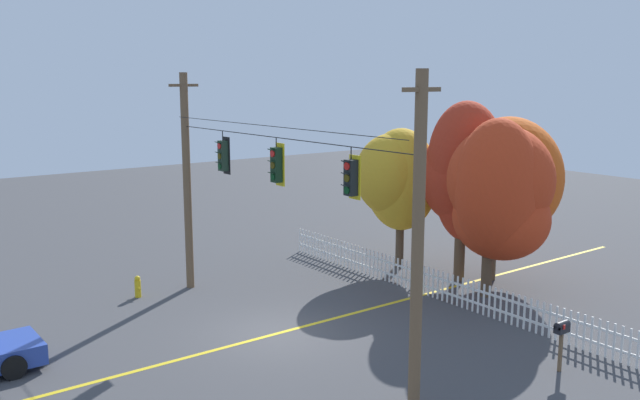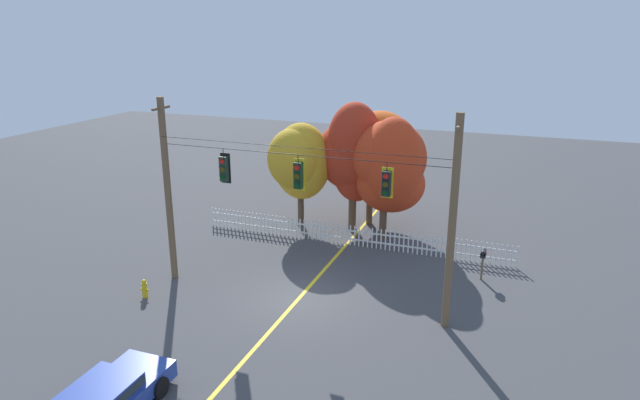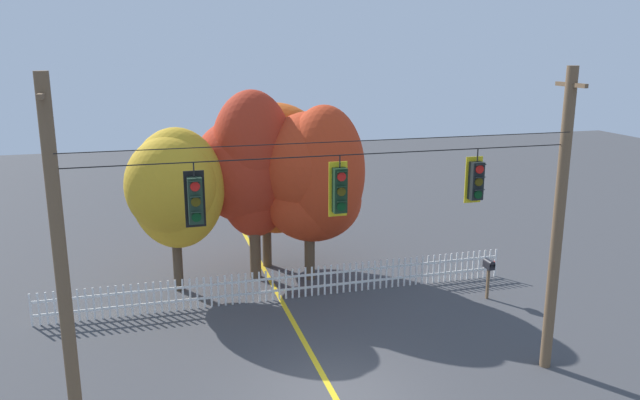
{
  "view_description": "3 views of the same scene",
  "coord_description": "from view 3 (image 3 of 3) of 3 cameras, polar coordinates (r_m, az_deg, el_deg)",
  "views": [
    {
      "loc": [
        16.43,
        -10.69,
        7.64
      ],
      "look_at": [
        -0.02,
        1.64,
        3.95
      ],
      "focal_mm": 38.1,
      "sensor_mm": 36.0,
      "label": 1
    },
    {
      "loc": [
        8.01,
        -18.78,
        10.6
      ],
      "look_at": [
        0.47,
        1.26,
        3.88
      ],
      "focal_mm": 31.52,
      "sensor_mm": 36.0,
      "label": 2
    },
    {
      "loc": [
        -4.02,
        -12.99,
        8.32
      ],
      "look_at": [
        0.09,
        1.72,
        4.54
      ],
      "focal_mm": 35.16,
      "sensor_mm": 36.0,
      "label": 3
    }
  ],
  "objects": [
    {
      "name": "traffic_signal_westbound_side",
      "position": [
        13.41,
        -11.29,
        -0.01
      ],
      "size": [
        0.43,
        0.38,
        1.43
      ],
      "color": "black"
    },
    {
      "name": "ground",
      "position": [
        15.94,
        1.4,
        -17.56
      ],
      "size": [
        80.0,
        80.0,
        0.0
      ],
      "primitive_type": "plane",
      "color": "#424244"
    },
    {
      "name": "traffic_signal_southbound_primary",
      "position": [
        15.32,
        14.0,
        1.73
      ],
      "size": [
        0.43,
        0.38,
        1.33
      ],
      "color": "black"
    },
    {
      "name": "traffic_signal_northbound_secondary",
      "position": [
        13.99,
        1.79,
        0.91
      ],
      "size": [
        0.43,
        0.38,
        1.42
      ],
      "color": "black"
    },
    {
      "name": "white_picket_fence",
      "position": [
        21.25,
        -3.13,
        -7.63
      ],
      "size": [
        15.89,
        0.06,
        1.05
      ],
      "color": "white",
      "rests_on": "ground"
    },
    {
      "name": "roadside_mailbox",
      "position": [
        21.76,
        15.11,
        -5.89
      ],
      "size": [
        0.25,
        0.44,
        1.39
      ],
      "color": "brown",
      "rests_on": "ground"
    },
    {
      "name": "autumn_oak_far_east",
      "position": [
        23.79,
        -4.06,
        2.87
      ],
      "size": [
        4.25,
        3.54,
        6.27
      ],
      "color": "brown",
      "rests_on": "ground"
    },
    {
      "name": "autumn_maple_near_fence",
      "position": [
        21.37,
        -13.08,
        1.14
      ],
      "size": [
        3.29,
        3.08,
        5.71
      ],
      "color": "#473828",
      "rests_on": "ground"
    },
    {
      "name": "autumn_maple_far_west",
      "position": [
        22.3,
        -0.4,
        2.12
      ],
      "size": [
        3.72,
        3.8,
        6.36
      ],
      "color": "brown",
      "rests_on": "ground"
    },
    {
      "name": "autumn_maple_mid",
      "position": [
        22.63,
        -6.26,
        2.99
      ],
      "size": [
        4.21,
        3.43,
        6.84
      ],
      "color": "brown",
      "rests_on": "ground"
    },
    {
      "name": "lane_centerline_stripe",
      "position": [
        15.94,
        1.4,
        -17.55
      ],
      "size": [
        0.16,
        36.0,
        0.01
      ],
      "primitive_type": "cube",
      "color": "gold",
      "rests_on": "ground"
    },
    {
      "name": "signal_support_span",
      "position": [
        14.27,
        1.5,
        -3.72
      ],
      "size": [
        11.99,
        1.1,
        7.85
      ],
      "color": "brown",
      "rests_on": "ground"
    }
  ]
}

